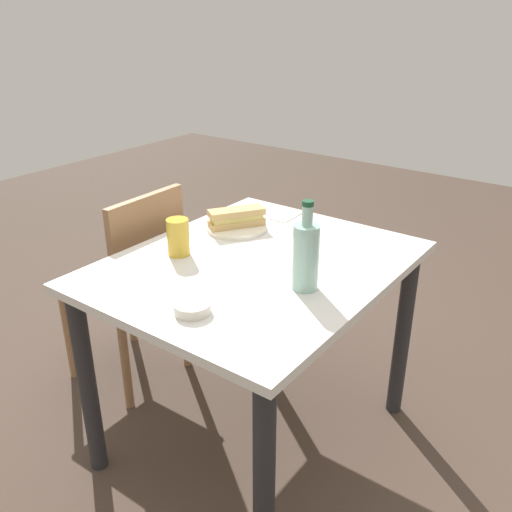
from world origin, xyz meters
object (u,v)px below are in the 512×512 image
knife_near (230,221)px  chair_far (135,277)px  olive_bowl (192,307)px  dining_table (256,293)px  water_bottle (306,255)px  plate_near (237,228)px  beer_glass (178,237)px  baguette_sandwich_near (237,217)px

knife_near → chair_far: bearing=120.6°
knife_near → olive_bowl: (-0.58, -0.33, -0.00)m
dining_table → olive_bowl: 0.40m
water_bottle → olive_bowl: bearing=150.4°
chair_far → plate_near: bearing=-64.7°
knife_near → water_bottle: water_bottle is taller
dining_table → olive_bowl: (-0.37, -0.06, 0.13)m
water_bottle → dining_table: bearing=74.1°
water_bottle → beer_glass: water_bottle is taller
chair_far → baguette_sandwich_near: size_ratio=4.07×
baguette_sandwich_near → olive_bowl: size_ratio=2.05×
chair_far → baguette_sandwich_near: chair_far is taller
dining_table → chair_far: chair_far is taller
chair_far → plate_near: (0.19, -0.39, 0.25)m
plate_near → knife_near: size_ratio=1.39×
plate_near → baguette_sandwich_near: bearing=180.0°
dining_table → olive_bowl: bearing=-171.5°
water_bottle → beer_glass: 0.48m
dining_table → water_bottle: 0.33m
knife_near → baguette_sandwich_near: bearing=-110.7°
baguette_sandwich_near → knife_near: (0.02, 0.05, -0.03)m
baguette_sandwich_near → beer_glass: 0.30m
plate_near → water_bottle: (-0.25, -0.46, 0.10)m
chair_far → water_bottle: water_bottle is taller
baguette_sandwich_near → plate_near: bearing=0.0°
baguette_sandwich_near → olive_bowl: (-0.56, -0.29, -0.03)m
dining_table → knife_near: 0.37m
olive_bowl → water_bottle: bearing=-29.6°
dining_table → plate_near: size_ratio=4.53×
olive_bowl → baguette_sandwich_near: bearing=27.0°
knife_near → beer_glass: (-0.32, -0.03, 0.05)m
dining_table → baguette_sandwich_near: baguette_sandwich_near is taller
dining_table → beer_glass: 0.33m
water_bottle → plate_near: bearing=61.2°
dining_table → beer_glass: size_ratio=8.15×
plate_near → baguette_sandwich_near: baguette_sandwich_near is taller
plate_near → beer_glass: bearing=176.8°
dining_table → water_bottle: bearing=-105.9°
chair_far → beer_glass: size_ratio=6.82×
knife_near → olive_bowl: size_ratio=1.59×
chair_far → beer_glass: 0.50m
water_bottle → olive_bowl: water_bottle is taller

